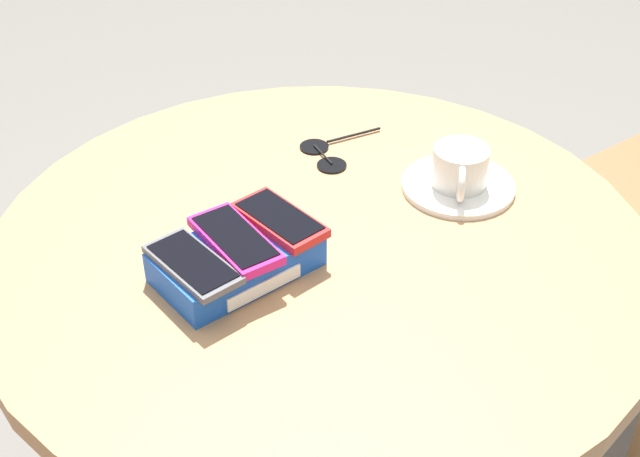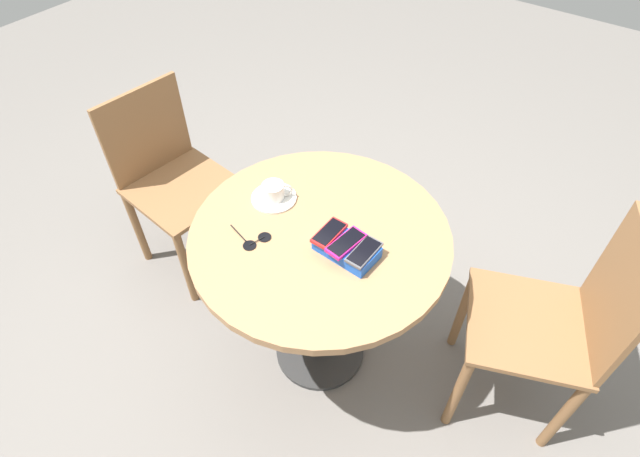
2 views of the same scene
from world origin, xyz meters
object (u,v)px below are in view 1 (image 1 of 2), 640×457
phone_box (237,259)px  phone_gray (193,264)px  phone_red (280,219)px  sunglasses (326,153)px  phone_magenta (235,240)px  coffee_cup (460,167)px  round_table (320,318)px  saucer (458,186)px

phone_box → phone_gray: size_ratio=1.53×
phone_red → sunglasses: phone_red is taller
phone_box → sunglasses: 0.29m
phone_magenta → phone_gray: bearing=-177.7°
phone_box → coffee_cup: size_ratio=2.15×
coffee_cup → sunglasses: bearing=111.7°
coffee_cup → sunglasses: coffee_cup is taller
round_table → coffee_cup: coffee_cup is taller
phone_box → coffee_cup: bearing=-9.7°
phone_red → saucer: (0.27, -0.05, -0.04)m
phone_gray → phone_red: size_ratio=1.03×
phone_red → coffee_cup: size_ratio=1.37×
phone_gray → coffee_cup: coffee_cup is taller
coffee_cup → phone_red: bearing=168.1°
round_table → phone_box: (-0.12, 0.02, 0.15)m
phone_box → phone_red: (0.07, -0.00, 0.03)m
phone_red → coffee_cup: coffee_cup is taller
phone_gray → phone_magenta: size_ratio=0.91×
phone_box → phone_magenta: bearing=56.9°
phone_magenta → phone_red: bearing=-2.8°
phone_gray → phone_box: bearing=0.0°
phone_red → phone_gray: bearing=179.7°
round_table → saucer: 0.26m
saucer → sunglasses: bearing=112.5°
phone_box → saucer: size_ratio=1.25×
phone_box → phone_red: phone_red is taller
phone_magenta → coffee_cup: (0.33, -0.06, -0.01)m
phone_magenta → sunglasses: bearing=26.1°
phone_red → saucer: bearing=-11.4°
phone_magenta → coffee_cup: 0.34m
saucer → phone_box: bearing=170.7°
phone_magenta → coffee_cup: size_ratio=1.55×
round_table → phone_magenta: phone_magenta is taller
phone_gray → sunglasses: 0.35m
sunglasses → round_table: bearing=-134.3°
saucer → coffee_cup: size_ratio=1.73×
round_table → saucer: (0.22, -0.04, 0.13)m
phone_red → coffee_cup: (0.27, -0.06, -0.01)m
phone_magenta → phone_box: bearing=-123.1°
phone_gray → coffee_cup: size_ratio=1.41×
saucer → coffee_cup: 0.03m
phone_gray → phone_magenta: phone_magenta is taller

